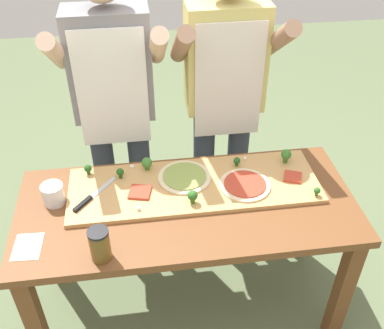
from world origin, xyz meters
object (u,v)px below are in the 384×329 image
at_px(pizza_slice_far_left, 140,192).
at_px(cheese_crumble_a, 138,209).
at_px(broccoli_floret_center_right, 286,155).
at_px(cheese_crumble_b, 245,159).
at_px(recipe_note, 28,247).
at_px(pizza_whole_tomato_red, 245,185).
at_px(cheese_crumble_c, 132,167).
at_px(broccoli_floret_front_right, 317,191).
at_px(sauce_jar, 100,245).
at_px(flour_cup, 53,195).
at_px(broccoli_floret_center_left, 88,169).
at_px(pizza_whole_pesto_green, 184,177).
at_px(broccoli_floret_back_right, 120,172).
at_px(broccoli_floret_back_left, 237,161).
at_px(broccoli_floret_back_mid, 193,196).
at_px(chefs_knife, 90,198).
at_px(pizza_slice_center, 293,177).
at_px(broccoli_floret_front_left, 147,163).
at_px(cook_right, 224,90).
at_px(cook_left, 114,98).
at_px(prep_table, 187,221).

relative_size(pizza_slice_far_left, cheese_crumble_a, 6.24).
xyz_separation_m(broccoli_floret_center_right, cheese_crumble_b, (-0.19, 0.05, -0.04)).
bearing_deg(recipe_note, pizza_whole_tomato_red, 13.46).
distance_m(pizza_whole_tomato_red, cheese_crumble_c, 0.56).
xyz_separation_m(broccoli_floret_front_right, sauce_jar, (-0.96, -0.22, 0.03)).
bearing_deg(sauce_jar, flour_cup, 121.36).
height_order(pizza_slice_far_left, broccoli_floret_center_left, broccoli_floret_center_left).
xyz_separation_m(pizza_whole_pesto_green, broccoli_floret_front_right, (0.58, -0.21, 0.02)).
distance_m(cheese_crumble_a, sauce_jar, 0.28).
distance_m(broccoli_floret_back_right, broccoli_floret_center_left, 0.16).
bearing_deg(broccoli_floret_back_left, broccoli_floret_center_right, -1.35).
height_order(broccoli_floret_center_right, cheese_crumble_b, broccoli_floret_center_right).
bearing_deg(pizza_whole_pesto_green, broccoli_floret_back_mid, -85.40).
xyz_separation_m(chefs_knife, cheese_crumble_b, (0.76, 0.19, 0.00)).
bearing_deg(chefs_knife, pizza_whole_pesto_green, 11.70).
height_order(broccoli_floret_back_right, broccoli_floret_back_mid, broccoli_floret_back_mid).
relative_size(chefs_knife, broccoli_floret_center_left, 4.32).
height_order(pizza_slice_center, broccoli_floret_back_mid, broccoli_floret_back_mid).
bearing_deg(broccoli_floret_front_left, broccoli_floret_back_mid, -55.47).
bearing_deg(cook_right, sauce_jar, -128.05).
height_order(broccoli_floret_center_left, flour_cup, flour_cup).
relative_size(broccoli_floret_back_right, cook_left, 0.03).
bearing_deg(flour_cup, pizza_whole_tomato_red, -2.00).
bearing_deg(cook_left, broccoli_floret_center_left, -115.23).
height_order(broccoli_floret_front_right, cheese_crumble_a, broccoli_floret_front_right).
bearing_deg(cheese_crumble_c, sauce_jar, -104.72).
xyz_separation_m(broccoli_floret_front_right, broccoli_floret_back_mid, (-0.56, 0.03, 0.01)).
height_order(pizza_slice_far_left, cheese_crumble_b, cheese_crumble_b).
relative_size(broccoli_floret_front_left, flour_cup, 0.66).
bearing_deg(broccoli_floret_front_left, flour_cup, -159.63).
bearing_deg(recipe_note, pizza_slice_far_left, 27.60).
bearing_deg(cheese_crumble_a, pizza_slice_center, 9.27).
height_order(broccoli_floret_center_left, cheese_crumble_a, broccoli_floret_center_left).
bearing_deg(broccoli_floret_back_mid, pizza_whole_tomato_red, 17.32).
xyz_separation_m(broccoli_floret_center_left, recipe_note, (-0.23, -0.42, -0.05)).
height_order(broccoli_floret_back_right, cheese_crumble_b, broccoli_floret_back_right).
distance_m(broccoli_floret_back_right, broccoli_floret_back_mid, 0.39).
distance_m(prep_table, flour_cup, 0.62).
distance_m(broccoli_floret_center_left, recipe_note, 0.48).
bearing_deg(broccoli_floret_back_right, pizza_whole_tomato_red, -13.83).
bearing_deg(broccoli_floret_front_right, flour_cup, 173.20).
relative_size(prep_table, broccoli_floret_center_right, 20.74).
distance_m(broccoli_floret_center_right, broccoli_floret_center_left, 0.97).
bearing_deg(cheese_crumble_a, broccoli_floret_back_right, 107.29).
distance_m(broccoli_floret_center_left, cheese_crumble_c, 0.21).
xyz_separation_m(pizza_whole_tomato_red, broccoli_floret_back_right, (-0.57, 0.14, 0.02)).
relative_size(pizza_whole_tomato_red, broccoli_floret_center_left, 4.52).
height_order(pizza_whole_tomato_red, cheese_crumble_a, same).
xyz_separation_m(cheese_crumble_c, cook_left, (-0.06, 0.29, 0.23)).
xyz_separation_m(broccoli_floret_center_left, broccoli_floret_back_left, (0.72, -0.03, -0.00)).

